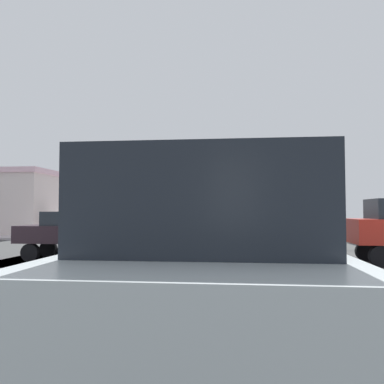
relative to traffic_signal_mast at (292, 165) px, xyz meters
name	(u,v)px	position (x,y,z in m)	size (l,w,h in m)	color
ground	(190,252)	(-5.64, -6.83, -4.80)	(90.00, 90.00, 0.05)	#363737
sidewalk_corner_nw	(46,234)	(-18.64, 5.17, -4.71)	(12.00, 12.00, 0.14)	#B2A6A9
crosswalk_near	(150,278)	(-5.89, -14.13, -4.77)	(13.50, 2.00, 0.01)	white
crosswalk_far	(199,240)	(-5.89, 0.47, -4.77)	(13.50, 2.00, 0.01)	white
traffic_signal_mast	(292,165)	(0.00, 0.00, 0.00)	(7.84, 0.55, 6.40)	gray
street_lamp	(297,179)	(2.38, 14.71, 0.24)	(1.78, 0.32, 8.44)	gray
pickup_crossing_1	(163,217)	(-10.64, 13.02, -3.48)	(2.00, 5.10, 2.35)	black
suv_queued_3	(213,264)	(-3.64, -21.51, -3.38)	(1.96, 4.60, 2.34)	black
sedan_leading_1	(193,219)	(-7.64, 12.44, -3.66)	(1.80, 4.30, 1.88)	black
sedan_trailing_2	(189,216)	(-10.64, 33.71, -3.66)	(1.80, 4.30, 1.88)	black
sedan_outer_3	(76,231)	(-9.71, -10.33, -3.66)	(4.30, 1.80, 1.88)	black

